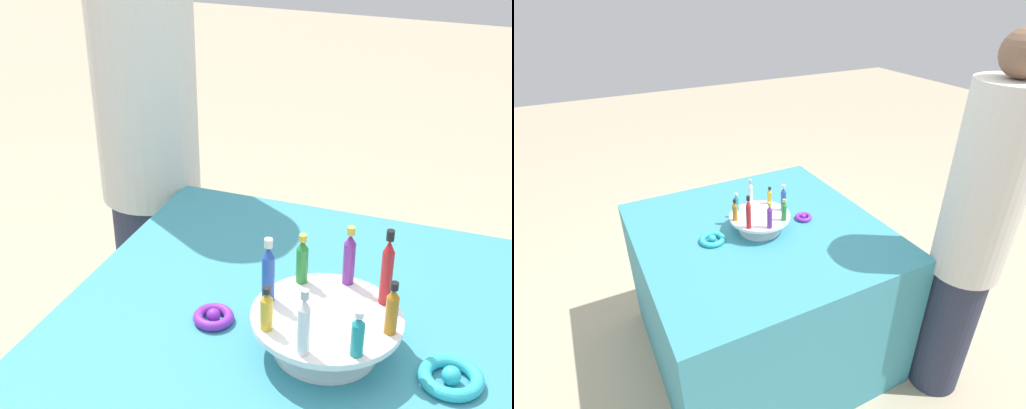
% 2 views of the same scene
% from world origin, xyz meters
% --- Properties ---
extents(ground_plane, '(12.00, 12.00, 0.00)m').
position_xyz_m(ground_plane, '(0.00, 0.00, 0.00)').
color(ground_plane, tan).
extents(party_table, '(1.08, 1.08, 0.74)m').
position_xyz_m(party_table, '(0.00, 0.00, 0.37)').
color(party_table, teal).
rests_on(party_table, ground_plane).
extents(display_stand, '(0.27, 0.27, 0.08)m').
position_xyz_m(display_stand, '(0.00, 0.00, 0.79)').
color(display_stand, white).
rests_on(display_stand, party_table).
extents(bottle_clear, '(0.02, 0.02, 0.12)m').
position_xyz_m(bottle_clear, '(0.11, -0.01, 0.87)').
color(bottle_clear, silver).
rests_on(bottle_clear, display_stand).
extents(bottle_teal, '(0.02, 0.02, 0.09)m').
position_xyz_m(bottle_teal, '(0.09, 0.07, 0.86)').
color(bottle_teal, teal).
rests_on(bottle_teal, display_stand).
extents(bottle_amber, '(0.02, 0.02, 0.10)m').
position_xyz_m(bottle_amber, '(0.01, 0.11, 0.86)').
color(bottle_amber, '#AD6B19').
rests_on(bottle_amber, display_stand).
extents(bottle_red, '(0.02, 0.02, 0.15)m').
position_xyz_m(bottle_red, '(-0.07, 0.09, 0.89)').
color(bottle_red, '#B21E23').
rests_on(bottle_red, display_stand).
extents(bottle_purple, '(0.02, 0.02, 0.12)m').
position_xyz_m(bottle_purple, '(-0.11, 0.01, 0.87)').
color(bottle_purple, '#702D93').
rests_on(bottle_purple, display_stand).
extents(bottle_green, '(0.02, 0.02, 0.10)m').
position_xyz_m(bottle_green, '(-0.09, -0.07, 0.86)').
color(bottle_green, '#288438').
rests_on(bottle_green, display_stand).
extents(bottle_blue, '(0.02, 0.02, 0.13)m').
position_xyz_m(bottle_blue, '(-0.01, -0.11, 0.88)').
color(bottle_blue, '#234CAD').
rests_on(bottle_blue, display_stand).
extents(bottle_gold, '(0.02, 0.02, 0.08)m').
position_xyz_m(bottle_gold, '(0.07, -0.09, 0.86)').
color(bottle_gold, gold).
rests_on(bottle_gold, display_stand).
extents(ribbon_bow_purple, '(0.08, 0.08, 0.03)m').
position_xyz_m(ribbon_bow_purple, '(-0.01, -0.22, 0.75)').
color(ribbon_bow_purple, purple).
rests_on(ribbon_bow_purple, party_table).
extents(ribbon_bow_teal, '(0.11, 0.11, 0.03)m').
position_xyz_m(ribbon_bow_teal, '(0.01, 0.22, 0.75)').
color(ribbon_bow_teal, '#2DB7CC').
rests_on(ribbon_bow_teal, party_table).
extents(person_figure, '(0.27, 0.27, 1.61)m').
position_xyz_m(person_figure, '(-0.57, -0.66, 0.81)').
color(person_figure, '#282D42').
rests_on(person_figure, ground_plane).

